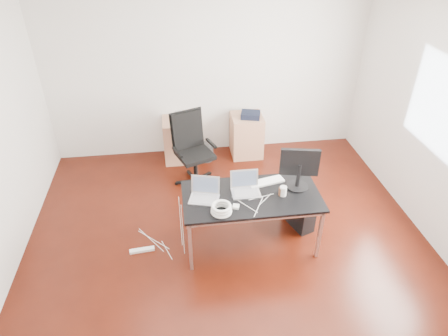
{
  "coord_description": "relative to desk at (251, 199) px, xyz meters",
  "views": [
    {
      "loc": [
        -0.55,
        -3.49,
        3.54
      ],
      "look_at": [
        0.0,
        0.55,
        0.85
      ],
      "focal_mm": 32.0,
      "sensor_mm": 36.0,
      "label": 1
    }
  ],
  "objects": [
    {
      "name": "room_shell",
      "position": [
        -0.23,
        -0.11,
        0.73
      ],
      "size": [
        5.0,
        5.0,
        5.0
      ],
      "color": "#330D05",
      "rests_on": "ground"
    },
    {
      "name": "desk",
      "position": [
        0.0,
        0.0,
        0.0
      ],
      "size": [
        1.6,
        0.8,
        0.73
      ],
      "color": "black",
      "rests_on": "ground"
    },
    {
      "name": "office_chair",
      "position": [
        -0.6,
        1.45,
        -0.07
      ],
      "size": [
        0.62,
        0.63,
        1.08
      ],
      "rotation": [
        0.0,
        0.0,
        0.37
      ],
      "color": "black",
      "rests_on": "ground"
    },
    {
      "name": "filing_cabinet_left",
      "position": [
        -0.77,
        2.11,
        -0.33
      ],
      "size": [
        0.5,
        0.5,
        0.7
      ],
      "primitive_type": "cube",
      "color": "#AB7455",
      "rests_on": "ground"
    },
    {
      "name": "filing_cabinet_right",
      "position": [
        0.34,
        2.11,
        -0.33
      ],
      "size": [
        0.5,
        0.5,
        0.7
      ],
      "primitive_type": "cube",
      "color": "#AB7455",
      "rests_on": "ground"
    },
    {
      "name": "pc_tower",
      "position": [
        0.7,
        0.24,
        -0.46
      ],
      "size": [
        0.34,
        0.49,
        0.44
      ],
      "primitive_type": "cube",
      "rotation": [
        0.0,
        0.0,
        0.35
      ],
      "color": "black",
      "rests_on": "ground"
    },
    {
      "name": "wastebasket",
      "position": [
        -0.35,
        2.01,
        -0.54
      ],
      "size": [
        0.25,
        0.25,
        0.28
      ],
      "primitive_type": "cylinder",
      "rotation": [
        0.0,
        0.0,
        0.06
      ],
      "color": "black",
      "rests_on": "ground"
    },
    {
      "name": "power_strip",
      "position": [
        -1.33,
        0.01,
        -0.66
      ],
      "size": [
        0.3,
        0.09,
        0.04
      ],
      "primitive_type": "cube",
      "rotation": [
        0.0,
        0.0,
        0.09
      ],
      "color": "white",
      "rests_on": "ground"
    },
    {
      "name": "laptop_left",
      "position": [
        -0.54,
        0.03,
        0.11
      ],
      "size": [
        0.39,
        0.33,
        0.23
      ],
      "rotation": [
        0.0,
        0.0,
        -0.27
      ],
      "color": "silver",
      "rests_on": "desk"
    },
    {
      "name": "laptop_right",
      "position": [
        -0.06,
        0.09,
        0.11
      ],
      "size": [
        0.33,
        0.25,
        0.23
      ],
      "rotation": [
        0.0,
        0.0,
        -0.0
      ],
      "color": "silver",
      "rests_on": "desk"
    },
    {
      "name": "monitor",
      "position": [
        0.57,
        0.1,
        0.34
      ],
      "size": [
        0.45,
        0.26,
        0.51
      ],
      "rotation": [
        0.0,
        0.0,
        -0.21
      ],
      "color": "black",
      "rests_on": "desk"
    },
    {
      "name": "keyboard",
      "position": [
        0.22,
        0.23,
        0.06
      ],
      "size": [
        0.46,
        0.24,
        0.02
      ],
      "primitive_type": "cube",
      "rotation": [
        0.0,
        0.0,
        0.23
      ],
      "color": "white",
      "rests_on": "desk"
    },
    {
      "name": "cup_white",
      "position": [
        0.36,
        -0.05,
        0.11
      ],
      "size": [
        0.1,
        0.1,
        0.12
      ],
      "primitive_type": "cylinder",
      "rotation": [
        0.0,
        0.0,
        0.25
      ],
      "color": "white",
      "rests_on": "desk"
    },
    {
      "name": "cup_brown",
      "position": [
        0.35,
        -0.04,
        0.1
      ],
      "size": [
        0.09,
        0.09,
        0.1
      ],
      "primitive_type": "cylinder",
      "rotation": [
        0.0,
        0.0,
        -0.16
      ],
      "color": "brown",
      "rests_on": "desk"
    },
    {
      "name": "cable_coil",
      "position": [
        -0.39,
        -0.26,
        0.11
      ],
      "size": [
        0.24,
        0.24,
        0.11
      ],
      "rotation": [
        0.0,
        0.0,
        0.33
      ],
      "color": "white",
      "rests_on": "desk"
    },
    {
      "name": "power_adapter",
      "position": [
        -0.22,
        -0.2,
        0.07
      ],
      "size": [
        0.09,
        0.09,
        0.03
      ],
      "primitive_type": "cube",
      "rotation": [
        0.0,
        0.0,
        -0.33
      ],
      "color": "white",
      "rests_on": "desk"
    },
    {
      "name": "speaker",
      "position": [
        -0.76,
        2.05,
        0.11
      ],
      "size": [
        0.1,
        0.09,
        0.18
      ],
      "primitive_type": "cube",
      "rotation": [
        0.0,
        0.0,
        0.16
      ],
      "color": "#9E9E9E",
      "rests_on": "filing_cabinet_left"
    },
    {
      "name": "navy_garment",
      "position": [
        0.39,
        2.06,
        0.07
      ],
      "size": [
        0.35,
        0.31,
        0.09
      ],
      "primitive_type": "cube",
      "rotation": [
        0.0,
        0.0,
        -0.26
      ],
      "color": "black",
      "rests_on": "filing_cabinet_right"
    }
  ]
}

